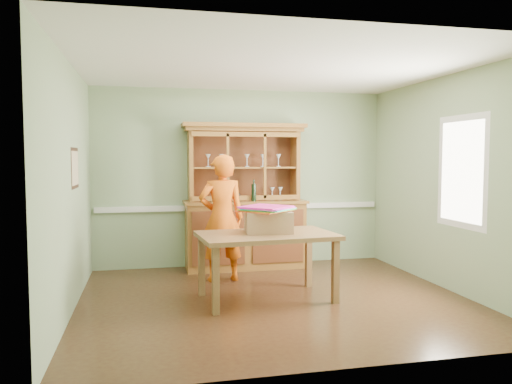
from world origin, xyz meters
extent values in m
plane|color=#412914|center=(0.00, 0.00, 0.00)|extent=(4.50, 4.50, 0.00)
plane|color=white|center=(0.00, 0.00, 2.70)|extent=(4.50, 4.50, 0.00)
plane|color=gray|center=(0.00, 2.00, 1.35)|extent=(4.50, 0.00, 4.50)
plane|color=gray|center=(-2.25, 0.00, 1.35)|extent=(0.00, 4.00, 4.00)
plane|color=gray|center=(2.25, 0.00, 1.35)|extent=(0.00, 4.00, 4.00)
plane|color=gray|center=(0.00, -2.00, 1.35)|extent=(4.50, 0.00, 4.50)
cube|color=silver|center=(0.00, 1.98, 0.90)|extent=(4.41, 0.05, 0.08)
cube|color=#342014|center=(-2.23, 0.30, 1.55)|extent=(0.03, 0.60, 0.46)
cube|color=#BFB28B|center=(-2.22, 0.30, 1.55)|extent=(0.01, 0.52, 0.38)
cube|color=silver|center=(2.23, -0.30, 1.50)|extent=(0.03, 0.96, 1.36)
cube|color=white|center=(2.22, -0.30, 1.50)|extent=(0.01, 0.80, 1.20)
cube|color=olive|center=(-0.01, 1.73, 0.49)|extent=(1.77, 0.54, 0.98)
cube|color=olive|center=(-0.01, 1.72, 1.00)|extent=(1.83, 0.60, 0.04)
cube|color=brown|center=(-0.01, 1.98, 1.54)|extent=(1.67, 0.04, 1.03)
cube|color=olive|center=(-0.81, 1.81, 1.54)|extent=(0.06, 0.37, 1.03)
cube|color=olive|center=(0.80, 1.81, 1.54)|extent=(0.06, 0.37, 1.03)
cube|color=olive|center=(-0.01, 1.81, 2.09)|extent=(1.77, 0.43, 0.06)
cube|color=olive|center=(-0.01, 1.79, 2.14)|extent=(1.85, 0.47, 0.06)
cube|color=olive|center=(-0.01, 1.81, 1.52)|extent=(1.55, 0.32, 0.02)
imported|color=#B2B2B7|center=(-0.16, 1.81, 1.12)|extent=(0.18, 0.18, 0.19)
imported|color=yellow|center=(-0.45, 1.81, 1.05)|extent=(0.21, 0.21, 0.05)
cylinder|color=black|center=(0.09, 1.56, 1.18)|extent=(0.07, 0.07, 0.31)
cube|color=brown|center=(-0.09, 0.02, 0.76)|extent=(1.64, 1.07, 0.05)
cube|color=brown|center=(-0.75, -0.42, 0.37)|extent=(0.08, 0.08, 0.73)
cube|color=brown|center=(-0.82, 0.35, 0.37)|extent=(0.08, 0.08, 0.73)
cube|color=brown|center=(0.64, -0.30, 0.37)|extent=(0.08, 0.08, 0.73)
cube|color=brown|center=(0.58, 0.47, 0.37)|extent=(0.08, 0.08, 0.73)
cube|color=#94694C|center=(-0.05, 0.12, 0.91)|extent=(0.58, 0.49, 0.25)
cube|color=#E7461D|center=(-0.08, 0.09, 1.04)|extent=(0.70, 0.70, 0.01)
cube|color=orange|center=(-0.08, 0.09, 1.05)|extent=(0.70, 0.70, 0.01)
cube|color=green|center=(-0.08, 0.09, 1.06)|extent=(0.70, 0.70, 0.01)
cube|color=#30E4E3|center=(-0.08, 0.09, 1.07)|extent=(0.70, 0.70, 0.01)
cube|color=pink|center=(-0.08, 0.09, 1.08)|extent=(0.70, 0.70, 0.01)
cube|color=#C41EBC|center=(-0.08, 0.09, 1.08)|extent=(0.70, 0.70, 0.01)
cube|color=#E12283|center=(-0.08, 0.09, 1.09)|extent=(0.70, 0.70, 0.01)
imported|color=#DB580D|center=(-0.47, 1.03, 0.85)|extent=(0.64, 0.43, 1.71)
camera|label=1|loc=(-1.47, -5.59, 1.67)|focal=35.00mm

